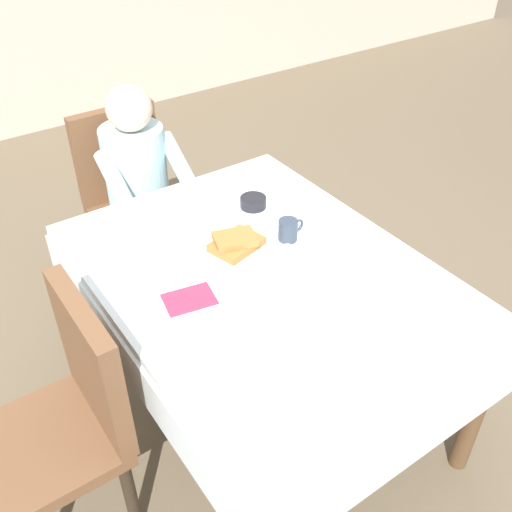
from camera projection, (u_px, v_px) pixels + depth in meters
ground_plane at (264, 405)px, 2.53m from camera, size 14.00×14.00×0.00m
dining_table_main at (265, 292)px, 2.14m from camera, size 1.12×1.52×0.74m
chair_diner at (130, 189)px, 2.97m from camera, size 0.44×0.45×0.93m
diner_person at (140, 178)px, 2.78m from camera, size 0.40×0.43×1.12m
chair_left_side at (70, 410)px, 1.86m from camera, size 0.45×0.44×0.93m
plate_breakfast at (237, 250)px, 2.19m from camera, size 0.28×0.28×0.02m
breakfast_stack at (236, 242)px, 2.17m from camera, size 0.21×0.18×0.06m
cup_coffee at (288, 230)px, 2.23m from camera, size 0.11×0.08×0.08m
bowl_butter at (253, 202)px, 2.43m from camera, size 0.11×0.11×0.04m
fork_left_of_plate at (196, 272)px, 2.09m from camera, size 0.02×0.18×0.00m
knife_right_of_plate at (280, 237)px, 2.26m from camera, size 0.04×0.20×0.00m
spoon_near_edge at (277, 296)px, 1.98m from camera, size 0.15×0.03×0.00m
napkin_folded at (189, 299)px, 1.97m from camera, size 0.19×0.15×0.01m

